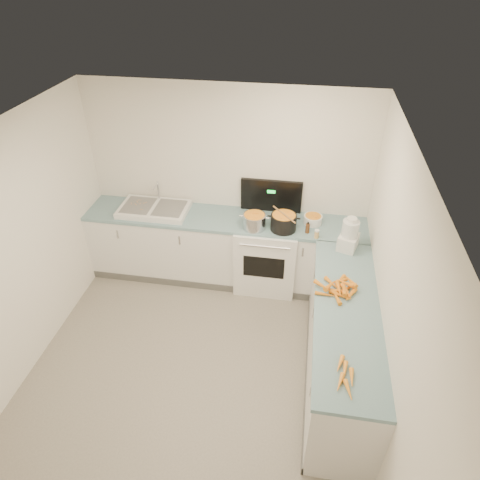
% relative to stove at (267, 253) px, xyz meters
% --- Properties ---
extents(floor, '(3.50, 4.00, 0.00)m').
position_rel_stove_xyz_m(floor, '(-0.55, -1.69, -0.47)').
color(floor, gray).
rests_on(floor, ground).
extents(ceiling, '(3.50, 4.00, 0.00)m').
position_rel_stove_xyz_m(ceiling, '(-0.55, -1.69, 2.03)').
color(ceiling, white).
rests_on(ceiling, ground).
extents(wall_back, '(3.50, 0.00, 2.50)m').
position_rel_stove_xyz_m(wall_back, '(-0.55, 0.31, 0.78)').
color(wall_back, white).
rests_on(wall_back, ground).
extents(wall_left, '(0.00, 4.00, 2.50)m').
position_rel_stove_xyz_m(wall_left, '(-2.30, -1.69, 0.78)').
color(wall_left, white).
rests_on(wall_left, ground).
extents(wall_right, '(0.00, 4.00, 2.50)m').
position_rel_stove_xyz_m(wall_right, '(1.20, -1.69, 0.78)').
color(wall_right, white).
rests_on(wall_right, ground).
extents(counter_back, '(3.50, 0.62, 0.94)m').
position_rel_stove_xyz_m(counter_back, '(-0.55, 0.01, -0.00)').
color(counter_back, white).
rests_on(counter_back, ground).
extents(counter_right, '(0.62, 2.20, 0.94)m').
position_rel_stove_xyz_m(counter_right, '(0.90, -1.39, -0.00)').
color(counter_right, white).
rests_on(counter_right, ground).
extents(stove, '(0.76, 0.65, 1.36)m').
position_rel_stove_xyz_m(stove, '(0.00, 0.00, 0.00)').
color(stove, white).
rests_on(stove, ground).
extents(sink, '(0.86, 0.52, 0.31)m').
position_rel_stove_xyz_m(sink, '(-1.45, 0.02, 0.50)').
color(sink, white).
rests_on(sink, counter_back).
extents(steel_pot, '(0.33, 0.33, 0.20)m').
position_rel_stove_xyz_m(steel_pot, '(-0.15, -0.15, 0.55)').
color(steel_pot, silver).
rests_on(steel_pot, stove).
extents(black_pot, '(0.33, 0.33, 0.22)m').
position_rel_stove_xyz_m(black_pot, '(0.19, -0.13, 0.55)').
color(black_pot, black).
rests_on(black_pot, stove).
extents(wooden_spoon, '(0.30, 0.34, 0.02)m').
position_rel_stove_xyz_m(wooden_spoon, '(0.19, -0.13, 0.67)').
color(wooden_spoon, '#AD7A47').
rests_on(wooden_spoon, black_pot).
extents(mixing_bowl, '(0.27, 0.27, 0.10)m').
position_rel_stove_xyz_m(mixing_bowl, '(0.54, 0.07, 0.52)').
color(mixing_bowl, white).
rests_on(mixing_bowl, counter_back).
extents(extract_bottle, '(0.05, 0.05, 0.12)m').
position_rel_stove_xyz_m(extract_bottle, '(0.48, -0.15, 0.53)').
color(extract_bottle, '#593319').
rests_on(extract_bottle, counter_back).
extents(spice_jar, '(0.05, 0.05, 0.09)m').
position_rel_stove_xyz_m(spice_jar, '(0.59, -0.24, 0.51)').
color(spice_jar, '#E5B266').
rests_on(spice_jar, counter_back).
extents(food_processor, '(0.26, 0.28, 0.40)m').
position_rel_stove_xyz_m(food_processor, '(0.93, -0.39, 0.64)').
color(food_processor, white).
rests_on(food_processor, counter_right).
extents(carrot_pile, '(0.44, 0.44, 0.10)m').
position_rel_stove_xyz_m(carrot_pile, '(0.83, -1.14, 0.50)').
color(carrot_pile, orange).
rests_on(carrot_pile, counter_right).
extents(peeled_carrots, '(0.15, 0.42, 0.04)m').
position_rel_stove_xyz_m(peeled_carrots, '(0.84, -2.16, 0.49)').
color(peeled_carrots, orange).
rests_on(peeled_carrots, counter_right).
extents(peelings, '(0.21, 0.23, 0.01)m').
position_rel_stove_xyz_m(peelings, '(-1.67, 0.04, 0.54)').
color(peelings, tan).
rests_on(peelings, sink).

